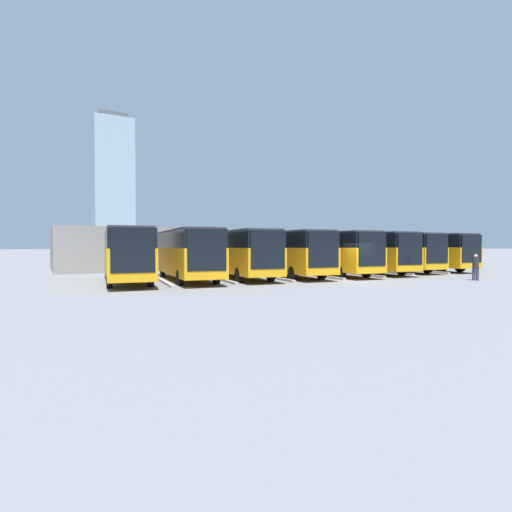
# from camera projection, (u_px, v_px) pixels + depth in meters

# --- Properties ---
(ground_plane) EXTENTS (600.00, 600.00, 0.00)m
(ground_plane) POSITION_uv_depth(u_px,v_px,m) (354.00, 281.00, 26.61)
(ground_plane) COLOR slate
(bus_0) EXTENTS (3.80, 11.26, 3.39)m
(bus_0) POSITION_uv_depth(u_px,v_px,m) (422.00, 250.00, 38.00)
(bus_0) COLOR orange
(bus_0) RESTS_ON ground_plane
(curb_divider_0) EXTENTS (0.95, 5.93, 0.15)m
(curb_divider_0) POSITION_uv_depth(u_px,v_px,m) (422.00, 271.00, 35.69)
(curb_divider_0) COLOR #9E9E99
(curb_divider_0) RESTS_ON ground_plane
(bus_1) EXTENTS (3.80, 11.26, 3.39)m
(bus_1) POSITION_uv_depth(u_px,v_px,m) (390.00, 251.00, 36.43)
(bus_1) COLOR orange
(bus_1) RESTS_ON ground_plane
(curb_divider_1) EXTENTS (0.95, 5.93, 0.15)m
(curb_divider_1) POSITION_uv_depth(u_px,v_px,m) (388.00, 272.00, 34.13)
(curb_divider_1) COLOR #9E9E99
(curb_divider_1) RESTS_ON ground_plane
(bus_2) EXTENTS (3.80, 11.26, 3.39)m
(bus_2) POSITION_uv_depth(u_px,v_px,m) (364.00, 251.00, 33.96)
(bus_2) COLOR orange
(bus_2) RESTS_ON ground_plane
(curb_divider_2) EXTENTS (0.95, 5.93, 0.15)m
(curb_divider_2) POSITION_uv_depth(u_px,v_px,m) (360.00, 274.00, 31.65)
(curb_divider_2) COLOR #9E9E99
(curb_divider_2) RESTS_ON ground_plane
(bus_3) EXTENTS (3.80, 11.26, 3.39)m
(bus_3) POSITION_uv_depth(u_px,v_px,m) (329.00, 251.00, 31.97)
(bus_3) COLOR orange
(bus_3) RESTS_ON ground_plane
(curb_divider_3) EXTENTS (0.95, 5.93, 0.15)m
(curb_divider_3) POSITION_uv_depth(u_px,v_px,m) (322.00, 276.00, 29.66)
(curb_divider_3) COLOR #9E9E99
(curb_divider_3) RESTS_ON ground_plane
(bus_4) EXTENTS (3.80, 11.26, 3.39)m
(bus_4) POSITION_uv_depth(u_px,v_px,m) (286.00, 252.00, 30.37)
(bus_4) COLOR orange
(bus_4) RESTS_ON ground_plane
(curb_divider_4) EXTENTS (0.95, 5.93, 0.15)m
(curb_divider_4) POSITION_uv_depth(u_px,v_px,m) (275.00, 278.00, 28.06)
(curb_divider_4) COLOR #9E9E99
(curb_divider_4) RESTS_ON ground_plane
(bus_5) EXTENTS (3.80, 11.26, 3.39)m
(bus_5) POSITION_uv_depth(u_px,v_px,m) (238.00, 252.00, 28.83)
(bus_5) COLOR orange
(bus_5) RESTS_ON ground_plane
(curb_divider_5) EXTENTS (0.95, 5.93, 0.15)m
(curb_divider_5) POSITION_uv_depth(u_px,v_px,m) (223.00, 280.00, 26.52)
(curb_divider_5) COLOR #9E9E99
(curb_divider_5) RESTS_ON ground_plane
(bus_6) EXTENTS (3.80, 11.26, 3.39)m
(bus_6) POSITION_uv_depth(u_px,v_px,m) (187.00, 252.00, 26.96)
(bus_6) COLOR orange
(bus_6) RESTS_ON ground_plane
(curb_divider_6) EXTENTS (0.95, 5.93, 0.15)m
(curb_divider_6) POSITION_uv_depth(u_px,v_px,m) (165.00, 282.00, 24.65)
(curb_divider_6) COLOR #9E9E99
(curb_divider_6) RESTS_ON ground_plane
(bus_7) EXTENTS (3.80, 11.26, 3.39)m
(bus_7) POSITION_uv_depth(u_px,v_px,m) (126.00, 253.00, 25.43)
(bus_7) COLOR orange
(bus_7) RESTS_ON ground_plane
(pedestrian) EXTENTS (0.54, 0.54, 1.76)m
(pedestrian) POSITION_uv_depth(u_px,v_px,m) (476.00, 266.00, 26.89)
(pedestrian) COLOR #38384C
(pedestrian) RESTS_ON ground_plane
(station_building) EXTENTS (35.07, 15.68, 4.03)m
(station_building) POSITION_uv_depth(u_px,v_px,m) (222.00, 248.00, 46.01)
(station_building) COLOR gray
(station_building) RESTS_ON ground_plane
(office_tower) EXTENTS (16.75, 16.75, 60.91)m
(office_tower) POSITION_uv_depth(u_px,v_px,m) (113.00, 185.00, 179.49)
(office_tower) COLOR #93A8B7
(office_tower) RESTS_ON ground_plane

